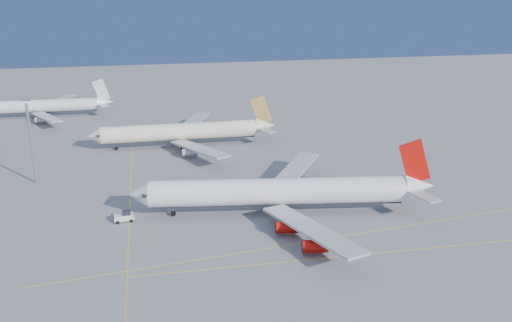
% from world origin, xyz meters
% --- Properties ---
extents(ground, '(500.00, 500.00, 0.00)m').
position_xyz_m(ground, '(0.00, 0.00, 0.00)').
color(ground, slate).
rests_on(ground, ground).
extents(taxiway_lines, '(118.86, 140.00, 0.02)m').
position_xyz_m(taxiway_lines, '(-14.71, 6.34, 0.01)').
color(taxiway_lines, yellow).
rests_on(taxiway_lines, ground).
extents(airliner_virgin, '(73.77, 65.75, 18.21)m').
position_xyz_m(airliner_virgin, '(-3.20, 9.77, 5.49)').
color(airliner_virgin, white).
rests_on(airliner_virgin, ground).
extents(airliner_etihad, '(62.42, 57.87, 16.34)m').
position_xyz_m(airliner_etihad, '(-22.57, 70.40, 4.97)').
color(airliner_etihad, beige).
rests_on(airliner_etihad, ground).
extents(airliner_third, '(54.73, 50.66, 14.73)m').
position_xyz_m(airliner_third, '(-74.77, 121.48, 4.46)').
color(airliner_third, white).
rests_on(airliner_third, ground).
extents(pushback_tug, '(4.71, 3.19, 2.52)m').
position_xyz_m(pushback_tug, '(-41.03, 12.51, 1.17)').
color(pushback_tug, white).
rests_on(pushback_tug, ground).
extents(light_mast, '(2.04, 2.04, 23.59)m').
position_xyz_m(light_mast, '(-65.59, 43.21, 13.93)').
color(light_mast, gray).
rests_on(light_mast, ground).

